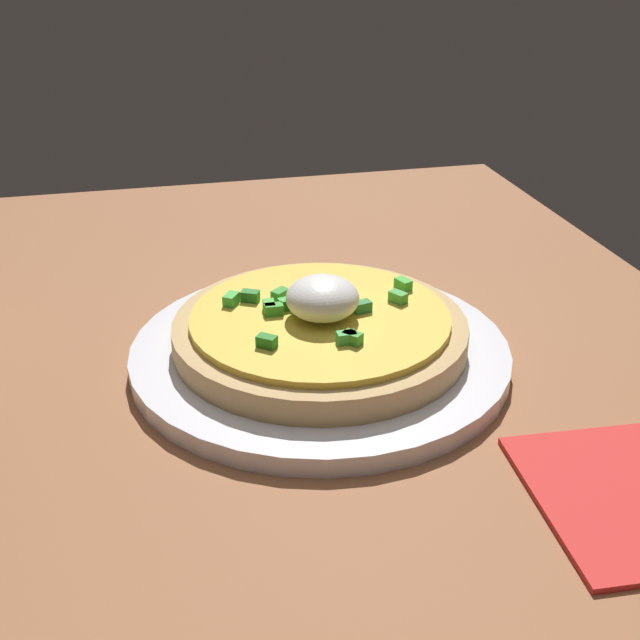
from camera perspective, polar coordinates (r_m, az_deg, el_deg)
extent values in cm
cube|color=#965D3B|center=(53.13, -2.89, -8.63)|extent=(104.47, 73.56, 2.47)
cylinder|color=white|center=(59.12, 0.00, -2.33)|extent=(27.47, 27.47, 1.40)
cylinder|color=tan|center=(58.31, 0.00, -0.90)|extent=(21.19, 21.19, 1.93)
cylinder|color=gold|center=(57.74, 0.00, 0.17)|extent=(18.64, 18.64, 0.53)
ellipsoid|color=white|center=(56.60, 0.18, 1.56)|extent=(5.18, 5.18, 2.97)
cube|color=green|center=(53.71, 1.88, -1.26)|extent=(0.80, 1.28, 0.80)
cube|color=green|center=(58.32, -2.31, 1.16)|extent=(1.06, 1.42, 0.80)
cube|color=#2A7C2E|center=(59.64, -4.87, 1.70)|extent=(1.29, 1.50, 0.80)
cube|color=green|center=(59.67, -2.82, 1.78)|extent=(1.43, 1.50, 0.80)
cube|color=#29802A|center=(53.38, -3.50, -1.49)|extent=(1.42, 1.50, 0.80)
cube|color=green|center=(53.70, 2.29, -1.27)|extent=(1.49, 1.45, 0.80)
cube|color=green|center=(57.91, -3.61, 0.93)|extent=(1.32, 0.87, 0.80)
cube|color=#37882D|center=(60.23, -0.51, 2.07)|extent=(1.38, 1.51, 0.80)
cube|color=green|center=(59.28, -6.28, 1.46)|extent=(1.51, 1.38, 0.80)
cube|color=#307F3B|center=(57.90, 2.98, 0.94)|extent=(1.05, 1.42, 0.80)
cube|color=green|center=(61.63, 5.88, 2.53)|extent=(1.49, 1.22, 0.80)
cube|color=green|center=(59.52, 5.52, 1.61)|extent=(1.51, 1.36, 0.80)
cube|color=green|center=(57.51, -3.26, 0.75)|extent=(0.83, 1.30, 0.80)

